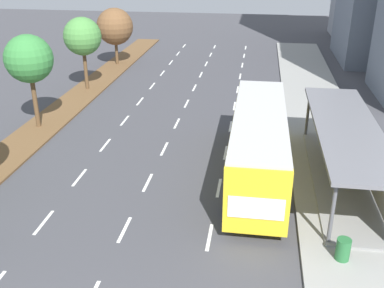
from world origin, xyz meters
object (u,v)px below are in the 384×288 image
bus (259,139)px  median_tree_fourth (82,37)px  median_tree_fifth (115,27)px  bus_shelter (350,148)px  trash_bin (343,249)px  median_tree_third (29,59)px

bus → median_tree_fourth: (-13.60, 12.71, 2.15)m
median_tree_fourth → median_tree_fifth: bearing=90.3°
bus_shelter → trash_bin: (-1.08, -6.24, -1.29)m
median_tree_fourth → trash_bin: 25.56m
median_tree_fourth → median_tree_fifth: median_tree_fourth is taller
bus_shelter → median_tree_third: size_ratio=2.02×
median_tree_fifth → trash_bin: size_ratio=6.13×
bus → median_tree_third: size_ratio=1.97×
bus_shelter → median_tree_fourth: (-17.88, 12.67, 2.35)m
bus_shelter → trash_bin: bearing=-99.8°
median_tree_third → trash_bin: size_ratio=6.76×
trash_bin → median_tree_third: bearing=147.6°
bus → median_tree_fifth: median_tree_fifth is taller
bus → median_tree_fifth: size_ratio=2.17×
bus_shelter → median_tree_third: bearing=165.9°
trash_bin → bus_shelter: bearing=80.2°
median_tree_third → median_tree_fourth: median_tree_third is taller
bus → trash_bin: (3.20, -6.21, -1.49)m
bus → median_tree_fourth: size_ratio=2.03×
bus_shelter → bus: 4.28m
median_tree_third → median_tree_fourth: size_ratio=1.03×
bus_shelter → median_tree_fifth: (-17.93, 20.82, 1.77)m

